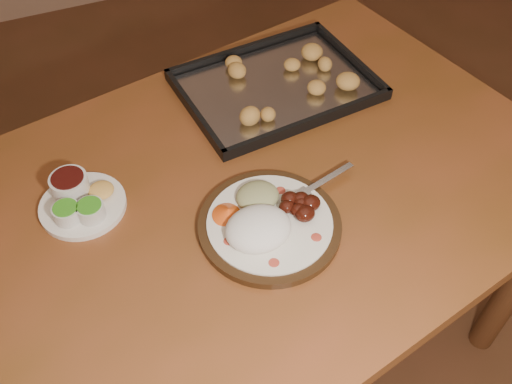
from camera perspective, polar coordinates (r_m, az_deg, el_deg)
name	(u,v)px	position (r m, az deg, el deg)	size (l,w,h in m)	color
ground	(265,290)	(1.92, 0.91, -9.74)	(4.00, 4.00, 0.00)	brown
dining_table	(220,232)	(1.23, -3.63, -3.99)	(1.65, 1.19, 0.75)	brown
dinner_plate	(267,222)	(1.10, 1.08, -2.98)	(0.36, 0.28, 0.06)	black
condiment_saucer	(79,200)	(1.19, -17.26, -0.76)	(0.17, 0.17, 0.06)	silver
baking_tray	(276,85)	(1.41, 2.03, 10.69)	(0.48, 0.37, 0.05)	black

